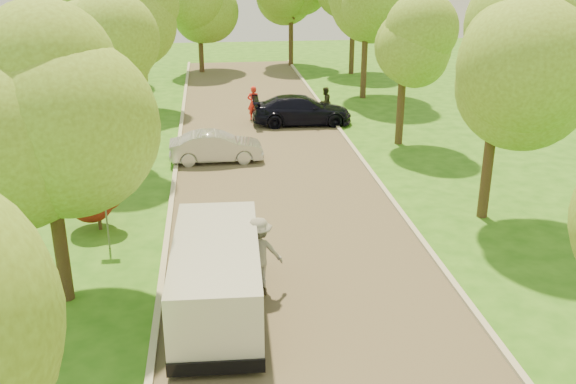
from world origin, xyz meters
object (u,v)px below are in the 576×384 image
silver_sedan (216,147)px  street_sign (105,202)px  dark_sedan (302,110)px  skateboarder (259,253)px  person_striped (254,103)px  person_olive (325,102)px  minivan (217,277)px  longboard (260,286)px

silver_sedan → street_sign: bearing=155.8°
dark_sedan → skateboarder: bearing=169.9°
skateboarder → street_sign: bearing=-35.7°
person_striped → person_olive: 3.97m
dark_sedan → person_striped: bearing=66.7°
skateboarder → person_striped: 18.51m
person_striped → person_olive: person_striped is taller
minivan → person_striped: 19.70m
minivan → silver_sedan: 12.58m
minivan → person_striped: size_ratio=2.97×
silver_sedan → person_olive: 9.47m
person_olive → street_sign: bearing=17.8°
minivan → dark_sedan: minivan is taller
street_sign → dark_sedan: (8.10, 14.14, -0.80)m
street_sign → silver_sedan: bearing=67.2°
street_sign → skateboarder: bearing=-35.5°
minivan → longboard: 1.86m
person_striped → street_sign: bearing=82.8°
longboard → person_striped: person_striped is taller
skateboarder → person_striped: (1.19, 18.47, -0.20)m
street_sign → skateboarder: street_sign is taller
silver_sedan → person_striped: 7.31m
person_striped → person_olive: size_ratio=1.13×
silver_sedan → skateboarder: skateboarder is taller
dark_sedan → longboard: dark_sedan is taller
minivan → person_olive: minivan is taller
minivan → person_olive: bearing=74.4°
longboard → skateboarder: (0.00, -0.00, 1.02)m
silver_sedan → skateboarder: size_ratio=2.02×
street_sign → silver_sedan: size_ratio=0.54×
dark_sedan → minivan: bearing=167.2°
dark_sedan → person_striped: (-2.46, 1.15, 0.17)m
silver_sedan → person_olive: (6.10, 7.25, 0.16)m
silver_sedan → person_striped: size_ratio=2.17×
street_sign → person_olive: street_sign is taller
skateboarder → person_striped: bearing=-93.9°
street_sign → person_olive: size_ratio=1.32×
person_olive → longboard: bearing=34.1°
street_sign → longboard: bearing=-35.5°
skateboarder → silver_sedan: bearing=-85.5°
longboard → skateboarder: bearing=161.3°
dark_sedan → longboard: (-3.65, -17.31, -0.65)m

